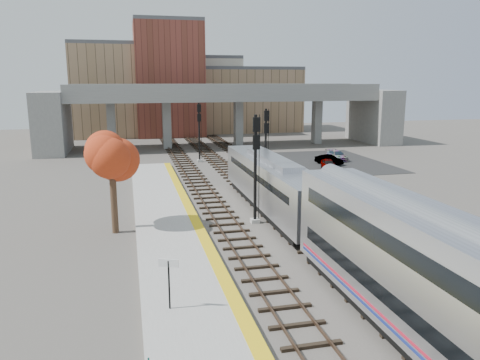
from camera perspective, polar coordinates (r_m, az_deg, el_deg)
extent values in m
plane|color=#47423D|center=(29.19, 6.83, -8.21)|extent=(160.00, 160.00, 0.00)
cube|color=#9E9E99|center=(27.58, -7.63, -9.08)|extent=(4.50, 60.00, 0.35)
cube|color=yellow|center=(27.75, -3.69, -8.46)|extent=(0.70, 60.00, 0.01)
cube|color=black|center=(39.94, -3.72, -2.45)|extent=(2.50, 95.00, 0.14)
cube|color=brown|center=(39.81, -4.74, -2.36)|extent=(0.07, 95.00, 0.14)
cube|color=brown|center=(40.04, -2.71, -2.24)|extent=(0.07, 95.00, 0.14)
cube|color=black|center=(40.84, 2.10, -2.11)|extent=(2.50, 95.00, 0.14)
cube|color=brown|center=(40.63, 1.12, -2.02)|extent=(0.07, 95.00, 0.14)
cube|color=brown|center=(41.00, 3.06, -1.90)|extent=(0.07, 95.00, 0.14)
cube|color=black|center=(42.06, 7.36, -1.78)|extent=(2.50, 95.00, 0.14)
cube|color=brown|center=(41.79, 6.44, -1.69)|extent=(0.07, 95.00, 0.14)
cube|color=brown|center=(42.29, 8.27, -1.58)|extent=(0.07, 95.00, 0.14)
cube|color=slate|center=(72.17, -1.77, 10.24)|extent=(46.00, 10.00, 1.50)
cube|color=slate|center=(67.45, -0.93, 11.18)|extent=(46.00, 0.20, 1.00)
cube|color=slate|center=(76.84, -2.52, 11.28)|extent=(46.00, 0.20, 1.00)
cube|color=slate|center=(70.97, -15.40, 6.34)|extent=(1.20, 1.60, 7.00)
cube|color=slate|center=(71.15, -8.91, 6.64)|extent=(1.20, 1.60, 7.00)
cube|color=slate|center=(72.86, -0.20, 6.91)|extent=(1.20, 1.60, 7.00)
cube|color=slate|center=(76.89, 9.35, 7.03)|extent=(1.20, 1.60, 7.00)
cube|color=slate|center=(71.61, -21.87, 6.56)|extent=(4.00, 12.00, 8.50)
cube|color=slate|center=(81.21, 15.94, 7.52)|extent=(4.00, 12.00, 8.50)
cube|color=#9A7859|center=(90.65, -13.92, 10.43)|extent=(18.00, 14.00, 16.00)
cube|color=#4C4C4F|center=(90.83, -14.19, 15.67)|extent=(18.00, 14.00, 0.60)
cube|color=beige|center=(96.64, -5.43, 10.22)|extent=(16.00, 16.00, 14.00)
cube|color=#4C4C4F|center=(96.69, -5.52, 14.54)|extent=(16.00, 16.00, 0.60)
cube|color=brown|center=(87.96, -8.66, 11.91)|extent=(12.00, 10.00, 20.00)
cube|color=#4C4C4F|center=(88.55, -8.89, 18.59)|extent=(12.00, 10.00, 0.60)
cube|color=#9A7859|center=(96.65, 0.72, 9.68)|extent=(20.00, 14.00, 12.00)
cube|color=#4C4C4F|center=(96.59, 0.73, 13.41)|extent=(20.00, 14.00, 0.60)
cube|color=black|center=(59.47, 10.20, 2.16)|extent=(14.00, 18.00, 0.04)
cube|color=#A8AAB2|center=(36.20, 3.99, -0.27)|extent=(3.00, 19.00, 3.20)
cube|color=black|center=(45.10, 0.38, 2.99)|extent=(2.20, 0.06, 1.10)
cube|color=black|center=(36.07, 4.01, 0.66)|extent=(3.02, 16.15, 0.50)
cube|color=black|center=(36.64, 3.95, -3.10)|extent=(2.70, 17.10, 0.50)
cube|color=#A8AAB2|center=(35.85, 4.04, 2.54)|extent=(1.60, 9.50, 0.40)
cube|color=#9E9E99|center=(33.81, 1.83, -5.00)|extent=(0.60, 0.60, 0.30)
cylinder|color=black|center=(32.91, 1.87, 1.22)|extent=(0.22, 0.22, 7.77)
cube|color=black|center=(32.22, 2.03, 6.77)|extent=(0.50, 0.18, 1.00)
cube|color=black|center=(32.35, 2.01, 4.62)|extent=(0.50, 0.18, 1.00)
cube|color=#9E9E99|center=(45.37, 3.08, -0.57)|extent=(0.60, 0.60, 0.30)
cylinder|color=black|center=(44.72, 3.13, 3.90)|extent=(0.21, 0.21, 7.45)
cube|color=black|center=(44.15, 3.27, 7.83)|extent=(0.48, 0.18, 0.96)
cube|color=black|center=(44.25, 3.25, 6.31)|extent=(0.48, 0.18, 0.96)
cube|color=#9E9E99|center=(59.00, -4.94, 2.36)|extent=(0.60, 0.60, 0.30)
cylinder|color=black|center=(58.51, -5.00, 5.76)|extent=(0.21, 0.21, 7.34)
cube|color=black|center=(58.01, -5.02, 8.72)|extent=(0.47, 0.18, 0.94)
cube|color=black|center=(58.09, -5.00, 7.58)|extent=(0.47, 0.18, 0.94)
cylinder|color=black|center=(20.85, -8.64, -12.52)|extent=(0.08, 0.08, 2.20)
cube|color=white|center=(20.46, -8.73, -9.97)|extent=(0.85, 0.38, 0.35)
cylinder|color=#382619|center=(32.21, -15.14, -2.11)|extent=(0.44, 0.44, 4.83)
ellipsoid|color=red|center=(31.67, -15.41, 2.74)|extent=(3.60, 3.60, 3.45)
imported|color=#99999E|center=(54.71, 10.70, 1.92)|extent=(2.17, 3.65, 1.16)
imported|color=#99999E|center=(57.74, 10.79, 2.45)|extent=(2.79, 3.68, 1.16)
imported|color=#99999E|center=(61.20, 11.74, 2.96)|extent=(1.67, 4.12, 1.19)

